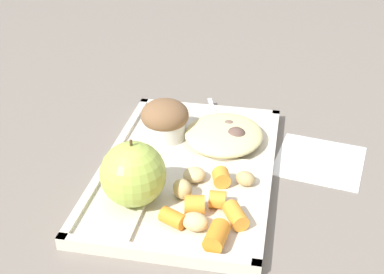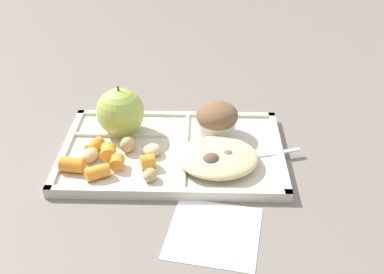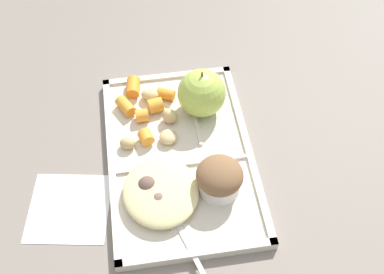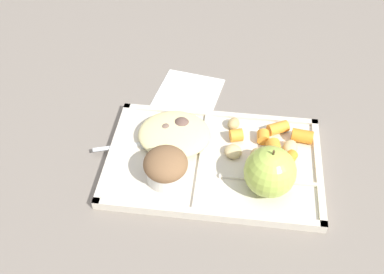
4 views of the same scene
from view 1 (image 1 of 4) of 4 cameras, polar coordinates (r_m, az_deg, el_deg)
The scene contains 19 objects.
ground at distance 0.78m, azimuth -0.45°, elevation -3.87°, with size 6.00×6.00×0.00m, color slate.
lunch_tray at distance 0.77m, azimuth -0.47°, elevation -3.47°, with size 0.38×0.24×0.02m.
green_apple at distance 0.68m, azimuth -6.30°, elevation -3.95°, with size 0.09×0.09×0.09m.
bran_muffin at distance 0.83m, azimuth -2.91°, elevation 1.88°, with size 0.07×0.07×0.06m.
carrot_slice_near_corner at distance 0.63m, azimuth 2.65°, elevation -10.51°, with size 0.02×0.02×0.04m, color orange.
carrot_slice_small at distance 0.69m, azimuth 2.74°, elevation -6.68°, with size 0.02×0.02×0.02m, color orange.
carrot_slice_center at distance 0.66m, azimuth 4.69°, elevation -8.35°, with size 0.02×0.02×0.04m, color orange.
carrot_slice_tilted at distance 0.66m, azimuth -2.03°, elevation -8.65°, with size 0.02×0.02×0.03m, color orange.
carrot_slice_edge at distance 0.67m, azimuth 0.29°, elevation -7.28°, with size 0.03×0.03×0.03m, color orange.
carrot_slice_large at distance 0.73m, azimuth 3.14°, elevation -4.34°, with size 0.02×0.02×0.02m, color orange.
potato_chunk_wedge at distance 0.70m, azimuth -1.02°, elevation -5.57°, with size 0.03×0.02×0.03m, color tan.
potato_chunk_golden at distance 0.74m, azimuth 0.25°, elevation -4.05°, with size 0.03×0.03×0.02m, color tan.
potato_chunk_corner at distance 0.73m, azimuth 5.72°, elevation -4.43°, with size 0.03×0.02×0.02m, color tan.
potato_chunk_browned at distance 0.65m, azimuth 0.34°, elevation -9.02°, with size 0.03×0.03×0.02m, color tan.
egg_noodle_pile at distance 0.82m, azimuth 3.43°, elevation 0.29°, with size 0.13×0.12×0.03m, color beige.
meatball_front at distance 0.81m, azimuth 4.70°, elevation -0.06°, with size 0.03×0.03×0.03m, color brown.
meatball_center at distance 0.83m, azimuth 3.91°, elevation 0.83°, with size 0.03×0.03×0.03m, color #755B4C.
plastic_fork at distance 0.89m, azimuth 2.58°, elevation 1.78°, with size 0.13×0.05×0.00m.
paper_napkin at distance 0.83m, azimuth 13.44°, elevation -2.45°, with size 0.13×0.13×0.00m, color white.
Camera 1 is at (-0.63, -0.13, 0.44)m, focal length 50.01 mm.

